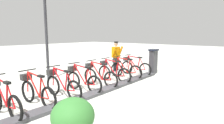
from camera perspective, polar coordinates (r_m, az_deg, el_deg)
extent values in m
plane|color=beige|center=(6.65, -4.09, -9.48)|extent=(60.00, 60.00, 0.00)
cube|color=#47474C|center=(6.63, -4.10, -9.07)|extent=(0.44, 7.83, 0.10)
cube|color=#38383D|center=(9.95, 12.49, -0.04)|extent=(0.28, 0.44, 1.20)
cube|color=#194C8C|center=(9.97, 11.78, 2.03)|extent=(0.03, 0.30, 0.40)
cube|color=black|center=(9.88, 12.61, 3.64)|extent=(0.36, 0.52, 0.08)
torus|color=black|center=(9.22, 10.11, -2.32)|extent=(0.67, 0.10, 0.67)
torus|color=black|center=(9.72, 4.57, -1.64)|extent=(0.67, 0.10, 0.67)
cylinder|color=red|center=(9.50, 6.34, -0.20)|extent=(0.60, 0.07, 0.70)
cylinder|color=red|center=(9.34, 8.15, -0.60)|extent=(0.16, 0.05, 0.61)
cylinder|color=red|center=(9.43, 6.69, 1.57)|extent=(0.69, 0.07, 0.11)
cylinder|color=red|center=(9.32, 8.94, -2.34)|extent=(0.43, 0.05, 0.09)
cylinder|color=red|center=(9.24, 9.31, -0.56)|extent=(0.33, 0.05, 0.56)
cylinder|color=red|center=(9.65, 4.74, 0.13)|extent=(0.10, 0.04, 0.62)
cube|color=black|center=(9.26, 8.52, 1.38)|extent=(0.22, 0.11, 0.06)
cylinder|color=black|center=(9.59, 4.92, 2.23)|extent=(0.06, 0.54, 0.03)
cube|color=#2D2D2D|center=(9.68, 4.35, 0.98)|extent=(0.21, 0.29, 0.18)
torus|color=black|center=(8.47, 7.22, -3.22)|extent=(0.67, 0.10, 0.67)
torus|color=black|center=(9.02, 1.40, -2.42)|extent=(0.67, 0.10, 0.67)
cylinder|color=red|center=(8.78, 3.23, -0.88)|extent=(0.60, 0.07, 0.70)
cylinder|color=red|center=(8.61, 5.13, -1.33)|extent=(0.16, 0.05, 0.61)
cylinder|color=red|center=(8.70, 3.58, 1.03)|extent=(0.69, 0.07, 0.11)
cylinder|color=red|center=(8.58, 5.98, -3.23)|extent=(0.43, 0.05, 0.09)
cylinder|color=red|center=(8.50, 6.36, -1.30)|extent=(0.33, 0.05, 0.56)
cylinder|color=red|center=(8.95, 1.56, -0.51)|extent=(0.10, 0.04, 0.62)
cube|color=black|center=(8.53, 5.51, 0.81)|extent=(0.22, 0.11, 0.06)
cylinder|color=black|center=(8.88, 1.73, 1.75)|extent=(0.06, 0.54, 0.03)
cube|color=#2D2D2D|center=(8.98, 1.15, 0.40)|extent=(0.21, 0.29, 0.18)
torus|color=black|center=(7.76, 3.77, -4.27)|extent=(0.67, 0.10, 0.67)
torus|color=black|center=(8.36, -2.30, -3.32)|extent=(0.67, 0.10, 0.67)
cylinder|color=red|center=(8.10, -0.42, -1.68)|extent=(0.60, 0.07, 0.70)
cylinder|color=red|center=(7.90, 1.57, -2.19)|extent=(0.16, 0.05, 0.61)
cylinder|color=red|center=(8.01, -0.08, 0.38)|extent=(0.69, 0.07, 0.11)
cylinder|color=red|center=(7.88, 2.47, -4.26)|extent=(0.43, 0.05, 0.09)
cylinder|color=red|center=(7.78, 2.85, -2.17)|extent=(0.33, 0.05, 0.56)
cylinder|color=red|center=(8.28, -2.15, -1.26)|extent=(0.10, 0.04, 0.62)
cube|color=black|center=(7.82, 1.94, 0.13)|extent=(0.22, 0.11, 0.06)
cylinder|color=black|center=(8.21, -2.00, 1.18)|extent=(0.06, 0.54, 0.03)
cube|color=#2D2D2D|center=(8.31, -2.58, -0.27)|extent=(0.21, 0.29, 0.18)
torus|color=black|center=(7.08, -0.37, -5.51)|extent=(0.67, 0.10, 0.67)
torus|color=black|center=(7.74, -6.61, -4.34)|extent=(0.67, 0.10, 0.67)
cylinder|color=red|center=(7.45, -4.73, -2.61)|extent=(0.60, 0.07, 0.70)
cylinder|color=red|center=(7.24, -2.68, -3.21)|extent=(0.16, 0.05, 0.61)
cylinder|color=red|center=(7.36, -4.40, -0.38)|extent=(0.69, 0.07, 0.11)
cylinder|color=red|center=(7.21, -1.72, -5.48)|extent=(0.43, 0.05, 0.09)
cylinder|color=red|center=(7.11, -1.35, -3.20)|extent=(0.33, 0.05, 0.56)
cylinder|color=red|center=(7.65, -6.49, -2.13)|extent=(0.10, 0.04, 0.62)
cube|color=black|center=(7.14, -2.33, -0.67)|extent=(0.22, 0.11, 0.06)
cylinder|color=black|center=(7.57, -6.37, 0.50)|extent=(0.06, 0.54, 0.03)
cube|color=#2D2D2D|center=(7.68, -6.94, -1.06)|extent=(0.21, 0.29, 0.18)
torus|color=black|center=(6.45, -5.38, -6.97)|extent=(0.67, 0.10, 0.67)
torus|color=black|center=(7.17, -11.66, -5.51)|extent=(0.67, 0.10, 0.67)
cylinder|color=red|center=(6.86, -9.82, -3.70)|extent=(0.60, 0.07, 0.70)
cylinder|color=red|center=(6.63, -7.76, -4.39)|extent=(0.16, 0.05, 0.61)
cylinder|color=red|center=(6.76, -9.53, -1.28)|extent=(0.69, 0.07, 0.11)
cylinder|color=red|center=(6.59, -6.76, -6.89)|extent=(0.43, 0.05, 0.09)
cylinder|color=red|center=(6.48, -6.42, -4.42)|extent=(0.33, 0.05, 0.56)
cylinder|color=red|center=(7.08, -11.58, -3.13)|extent=(0.10, 0.04, 0.62)
cube|color=black|center=(6.52, -7.44, -1.64)|extent=(0.22, 0.11, 0.06)
cylinder|color=black|center=(6.99, -11.50, -0.30)|extent=(0.06, 0.54, 0.03)
cube|color=#2D2D2D|center=(7.11, -12.04, -1.97)|extent=(0.21, 0.29, 0.18)
torus|color=black|center=(5.88, -11.45, -8.66)|extent=(0.67, 0.10, 0.67)
torus|color=black|center=(6.67, -17.55, -6.81)|extent=(0.67, 0.10, 0.67)
cylinder|color=red|center=(6.33, -15.83, -4.93)|extent=(0.60, 0.07, 0.70)
cylinder|color=red|center=(6.08, -13.83, -5.76)|extent=(0.16, 0.05, 0.61)
cylinder|color=red|center=(6.22, -15.61, -2.33)|extent=(0.69, 0.07, 0.11)
cylinder|color=red|center=(6.04, -12.81, -8.50)|extent=(0.43, 0.05, 0.09)
cylinder|color=red|center=(5.92, -12.52, -5.84)|extent=(0.33, 0.05, 0.56)
cylinder|color=red|center=(6.57, -17.51, -4.27)|extent=(0.10, 0.04, 0.62)
cube|color=black|center=(5.96, -13.58, -2.78)|extent=(0.22, 0.11, 0.06)
cylinder|color=black|center=(6.48, -17.50, -1.23)|extent=(0.06, 0.54, 0.03)
cube|color=#2D2D2D|center=(6.61, -17.98, -3.00)|extent=(0.21, 0.29, 0.18)
torus|color=black|center=(5.39, -18.78, -10.54)|extent=(0.67, 0.10, 0.67)
torus|color=black|center=(6.25, -24.33, -8.21)|extent=(0.67, 0.10, 0.67)
cylinder|color=red|center=(5.89, -22.87, -6.30)|extent=(0.60, 0.07, 0.70)
cylinder|color=red|center=(5.62, -21.04, -7.28)|extent=(0.16, 0.05, 0.61)
cylinder|color=red|center=(5.77, -22.74, -3.53)|extent=(0.69, 0.07, 0.11)
cylinder|color=red|center=(5.57, -20.03, -10.29)|extent=(0.43, 0.05, 0.09)
cylinder|color=red|center=(5.44, -19.85, -7.44)|extent=(0.33, 0.05, 0.56)
cylinder|color=red|center=(6.15, -24.38, -5.52)|extent=(0.10, 0.04, 0.62)
cube|color=black|center=(5.49, -20.89, -4.09)|extent=(0.22, 0.11, 0.06)
cylinder|color=black|center=(6.05, -24.45, -2.28)|extent=(0.06, 0.54, 0.03)
cube|color=#2D2D2D|center=(6.19, -24.82, -4.16)|extent=(0.21, 0.29, 0.18)
torus|color=black|center=(5.02, -27.49, -12.53)|extent=(0.67, 0.10, 0.67)
cylinder|color=red|center=(5.56, -30.93, -7.75)|extent=(0.60, 0.07, 0.70)
cylinder|color=red|center=(5.26, -29.45, -8.91)|extent=(0.16, 0.05, 0.61)
cylinder|color=red|center=(5.43, -30.93, -4.84)|extent=(0.69, 0.07, 0.11)
cylinder|color=red|center=(5.21, -28.52, -12.16)|extent=(0.43, 0.05, 0.09)
cylinder|color=red|center=(5.07, -28.47, -9.16)|extent=(0.33, 0.05, 0.56)
cube|color=black|center=(5.12, -29.44, -5.53)|extent=(0.22, 0.11, 0.06)
cube|color=white|center=(10.13, 1.85, -2.84)|extent=(0.27, 0.13, 0.10)
cube|color=white|center=(10.05, 0.50, -2.93)|extent=(0.27, 0.13, 0.10)
cylinder|color=black|center=(10.09, 1.57, -0.69)|extent=(0.15, 0.15, 0.82)
cylinder|color=black|center=(9.95, 0.80, -0.83)|extent=(0.15, 0.15, 0.82)
cube|color=orange|center=(9.93, 1.20, 3.06)|extent=(0.29, 0.42, 0.56)
cylinder|color=orange|center=(10.06, 2.62, 3.28)|extent=(0.34, 0.13, 0.57)
cylinder|color=orange|center=(9.67, 0.60, 3.08)|extent=(0.34, 0.13, 0.57)
sphere|color=tan|center=(9.90, 1.20, 5.54)|extent=(0.22, 0.22, 0.22)
cylinder|color=black|center=(9.88, 1.29, 6.11)|extent=(0.22, 0.22, 0.06)
cylinder|color=#2D2D33|center=(8.77, -19.45, 8.34)|extent=(0.12, 0.12, 4.19)
ellipsoid|color=#397F36|center=(3.44, -11.86, -15.84)|extent=(0.76, 0.76, 0.64)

